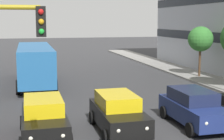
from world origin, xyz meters
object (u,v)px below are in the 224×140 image
Objects in this scene: car_3 at (44,118)px; street_tree_2 at (200,39)px; bus_behind_traffic at (35,61)px; car_1 at (193,107)px; car_2 at (118,112)px.

car_3 is 18.84m from street_tree_2.
street_tree_2 is (-14.02, 0.51, 1.52)m from bus_behind_traffic.
car_2 is at bearing 0.23° from car_1.
car_2 and car_3 have the same top height.
car_2 is 0.42× the size of bus_behind_traffic.
car_3 is at bearing 0.73° from car_2.
bus_behind_traffic is (-0.00, -12.85, 0.97)m from car_3.
car_2 is 1.02× the size of street_tree_2.
car_2 is 16.52m from street_tree_2.
street_tree_2 is at bearing -131.15° from car_2.
car_2 is at bearing 104.33° from bus_behind_traffic.
car_3 is (7.01, 0.06, 0.00)m from car_1.
car_3 is 12.88m from bus_behind_traffic.
bus_behind_traffic reaches higher than car_1.
bus_behind_traffic is at bearing -2.09° from street_tree_2.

